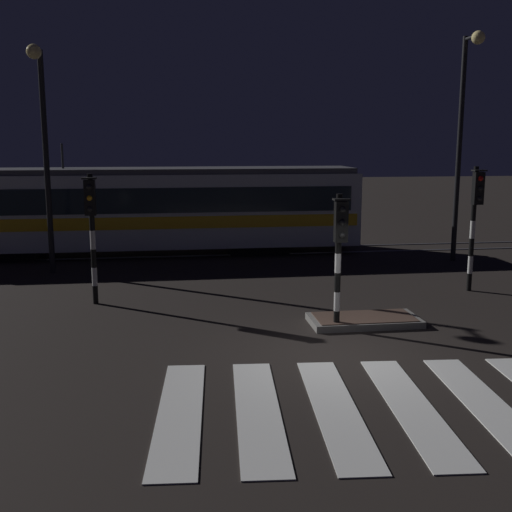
{
  "coord_description": "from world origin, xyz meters",
  "views": [
    {
      "loc": [
        -3.18,
        -11.59,
        4.26
      ],
      "look_at": [
        -1.06,
        3.68,
        1.4
      ],
      "focal_mm": 43.81,
      "sensor_mm": 36.0,
      "label": 1
    }
  ],
  "objects_px": {
    "traffic_light_corner_far_right": "(475,210)",
    "street_lamp_trackside_left": "(43,133)",
    "traffic_light_corner_far_left": "(91,219)",
    "street_lamp_trackside_right": "(464,122)",
    "tram": "(135,208)",
    "traffic_light_median_centre": "(340,242)"
  },
  "relations": [
    {
      "from": "traffic_light_corner_far_left",
      "to": "street_lamp_trackside_right",
      "type": "distance_m",
      "value": 13.1
    },
    {
      "from": "street_lamp_trackside_left",
      "to": "street_lamp_trackside_right",
      "type": "bearing_deg",
      "value": 1.02
    },
    {
      "from": "traffic_light_corner_far_left",
      "to": "street_lamp_trackside_right",
      "type": "bearing_deg",
      "value": 19.68
    },
    {
      "from": "street_lamp_trackside_left",
      "to": "traffic_light_corner_far_left",
      "type": "bearing_deg",
      "value": -65.75
    },
    {
      "from": "traffic_light_corner_far_left",
      "to": "street_lamp_trackside_right",
      "type": "height_order",
      "value": "street_lamp_trackside_right"
    },
    {
      "from": "street_lamp_trackside_left",
      "to": "tram",
      "type": "xyz_separation_m",
      "value": [
        2.54,
        3.26,
        -2.73
      ]
    },
    {
      "from": "traffic_light_corner_far_right",
      "to": "traffic_light_median_centre",
      "type": "bearing_deg",
      "value": -146.62
    },
    {
      "from": "traffic_light_corner_far_left",
      "to": "street_lamp_trackside_left",
      "type": "distance_m",
      "value": 4.99
    },
    {
      "from": "traffic_light_corner_far_right",
      "to": "street_lamp_trackside_left",
      "type": "xyz_separation_m",
      "value": [
        -12.32,
        4.06,
        2.14
      ]
    },
    {
      "from": "street_lamp_trackside_right",
      "to": "traffic_light_corner_far_left",
      "type": "bearing_deg",
      "value": -160.32
    },
    {
      "from": "traffic_light_corner_far_right",
      "to": "street_lamp_trackside_left",
      "type": "relative_size",
      "value": 0.5
    },
    {
      "from": "traffic_light_corner_far_right",
      "to": "street_lamp_trackside_left",
      "type": "bearing_deg",
      "value": 161.77
    },
    {
      "from": "tram",
      "to": "street_lamp_trackside_right",
      "type": "bearing_deg",
      "value": -14.81
    },
    {
      "from": "tram",
      "to": "traffic_light_median_centre",
      "type": "bearing_deg",
      "value": -64.38
    },
    {
      "from": "traffic_light_median_centre",
      "to": "traffic_light_corner_far_right",
      "type": "bearing_deg",
      "value": 33.38
    },
    {
      "from": "street_lamp_trackside_right",
      "to": "street_lamp_trackside_left",
      "type": "distance_m",
      "value": 13.94
    },
    {
      "from": "tram",
      "to": "traffic_light_corner_far_left",
      "type": "bearing_deg",
      "value": -95.45
    },
    {
      "from": "traffic_light_median_centre",
      "to": "street_lamp_trackside_right",
      "type": "bearing_deg",
      "value": 49.45
    },
    {
      "from": "traffic_light_corner_far_left",
      "to": "tram",
      "type": "distance_m",
      "value": 7.39
    },
    {
      "from": "traffic_light_median_centre",
      "to": "street_lamp_trackside_left",
      "type": "relative_size",
      "value": 0.44
    },
    {
      "from": "traffic_light_corner_far_left",
      "to": "traffic_light_median_centre",
      "type": "relative_size",
      "value": 1.1
    },
    {
      "from": "traffic_light_corner_far_right",
      "to": "traffic_light_median_centre",
      "type": "xyz_separation_m",
      "value": [
        -4.77,
        -3.14,
        -0.3
      ]
    }
  ]
}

